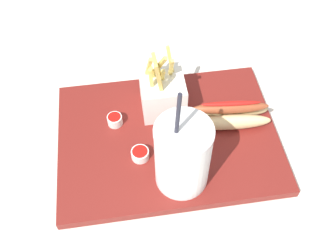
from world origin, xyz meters
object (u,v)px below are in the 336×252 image
(hot_dog_1, at_px, (229,114))
(ketchup_cup_2, at_px, (115,120))
(ketchup_cup_1, at_px, (140,154))
(fries_basket, at_px, (163,93))
(soda_cup, at_px, (183,156))

(hot_dog_1, height_order, ketchup_cup_2, hot_dog_1)
(ketchup_cup_1, bearing_deg, hot_dog_1, -162.62)
(fries_basket, bearing_deg, ketchup_cup_1, 62.81)
(ketchup_cup_1, distance_m, ketchup_cup_2, 0.10)
(soda_cup, relative_size, ketchup_cup_1, 6.81)
(ketchup_cup_2, bearing_deg, ketchup_cup_1, 115.51)
(ketchup_cup_1, bearing_deg, fries_basket, -117.19)
(ketchup_cup_2, bearing_deg, soda_cup, 128.01)
(fries_basket, height_order, ketchup_cup_1, fries_basket)
(ketchup_cup_1, xyz_separation_m, ketchup_cup_2, (0.04, -0.09, 0.00))
(hot_dog_1, relative_size, ketchup_cup_1, 4.98)
(ketchup_cup_1, height_order, ketchup_cup_2, ketchup_cup_2)
(ketchup_cup_2, bearing_deg, hot_dog_1, 172.48)
(soda_cup, relative_size, fries_basket, 1.52)
(hot_dog_1, xyz_separation_m, ketchup_cup_2, (0.23, -0.03, -0.01))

